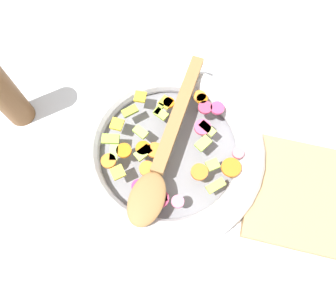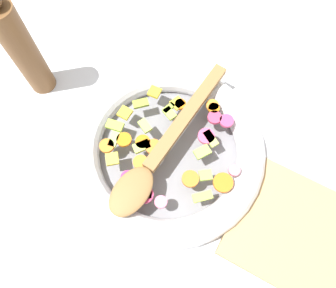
{
  "view_description": "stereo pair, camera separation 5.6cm",
  "coord_description": "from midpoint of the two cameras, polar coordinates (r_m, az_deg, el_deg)",
  "views": [
    {
      "loc": [
        0.05,
        -0.2,
        0.57
      ],
      "look_at": [
        0.0,
        0.0,
        0.05
      ],
      "focal_mm": 35.0,
      "sensor_mm": 36.0,
      "label": 1
    },
    {
      "loc": [
        0.1,
        -0.18,
        0.57
      ],
      "look_at": [
        0.0,
        0.0,
        0.05
      ],
      "focal_mm": 35.0,
      "sensor_mm": 36.0,
      "label": 2
    }
  ],
  "objects": [
    {
      "name": "ground_plane",
      "position": [
        0.6,
        -2.62,
        -2.12
      ],
      "size": [
        4.0,
        4.0,
        0.0
      ],
      "primitive_type": "plane",
      "color": "silver"
    },
    {
      "name": "cutting_board",
      "position": [
        0.62,
        23.99,
        -9.34
      ],
      "size": [
        0.28,
        0.19,
        0.02
      ],
      "color": "tan",
      "rests_on": "ground_plane"
    },
    {
      "name": "wooden_spoon",
      "position": [
        0.54,
        -3.7,
        -1.91
      ],
      "size": [
        0.07,
        0.32,
        0.01
      ],
      "color": "olive",
      "rests_on": "chopped_vegetables"
    },
    {
      "name": "chopped_vegetables",
      "position": [
        0.55,
        -2.57,
        -0.44
      ],
      "size": [
        0.25,
        0.23,
        0.01
      ],
      "color": "orange",
      "rests_on": "skillet"
    },
    {
      "name": "skillet",
      "position": [
        0.58,
        -2.71,
        -1.37
      ],
      "size": [
        0.34,
        0.34,
        0.05
      ],
      "color": "slate",
      "rests_on": "ground_plane"
    }
  ]
}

